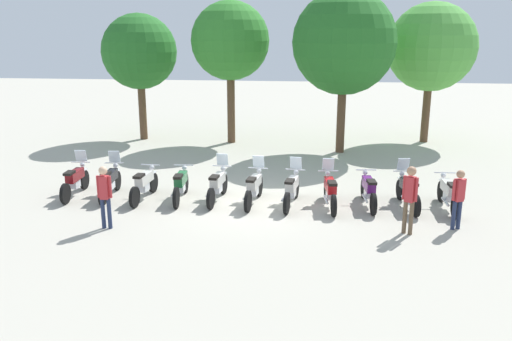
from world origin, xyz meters
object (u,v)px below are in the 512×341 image
(tree_0, at_px, (139,52))
(motorcycle_8, at_px, (369,190))
(motorcycle_2, at_px, (144,184))
(person_2, at_px, (410,194))
(person_1, at_px, (458,195))
(motorcycle_5, at_px, (254,187))
(motorcycle_7, at_px, (330,190))
(motorcycle_3, at_px, (181,184))
(motorcycle_6, at_px, (292,189))
(person_0, at_px, (105,192))
(tree_1, at_px, (230,41))
(motorcycle_10, at_px, (448,193))
(tree_2, at_px, (344,43))
(motorcycle_0, at_px, (75,180))
(motorcycle_4, at_px, (218,185))
(motorcycle_9, at_px, (408,191))
(motorcycle_1, at_px, (110,181))
(tree_3, at_px, (431,47))

(tree_0, bearing_deg, motorcycle_8, -41.82)
(motorcycle_2, xyz_separation_m, motorcycle_8, (6.90, 0.18, 0.00))
(person_2, bearing_deg, person_1, 141.91)
(motorcycle_5, bearing_deg, motorcycle_7, -86.05)
(motorcycle_3, distance_m, motorcycle_6, 3.46)
(motorcycle_5, height_order, person_1, person_1)
(person_0, bearing_deg, tree_1, 170.24)
(motorcycle_6, xyz_separation_m, motorcycle_10, (4.59, 0.15, -0.01))
(person_2, relative_size, tree_2, 0.27)
(motorcycle_10, bearing_deg, tree_2, 20.13)
(motorcycle_8, xyz_separation_m, tree_0, (-9.98, 8.93, 3.65))
(motorcycle_0, xyz_separation_m, motorcycle_6, (6.91, -0.12, 0.00))
(motorcycle_4, height_order, motorcycle_6, same)
(person_1, relative_size, tree_0, 0.27)
(motorcycle_3, bearing_deg, person_2, -111.74)
(motorcycle_7, distance_m, motorcycle_9, 2.31)
(motorcycle_7, bearing_deg, motorcycle_2, 82.79)
(motorcycle_0, distance_m, motorcycle_6, 6.91)
(motorcycle_9, height_order, motorcycle_10, motorcycle_9)
(motorcycle_5, relative_size, tree_2, 0.32)
(motorcycle_1, height_order, motorcycle_9, same)
(tree_3, bearing_deg, motorcycle_0, -141.86)
(tree_0, bearing_deg, person_1, -41.16)
(motorcycle_1, distance_m, motorcycle_5, 4.61)
(tree_1, bearing_deg, motorcycle_5, -76.24)
(motorcycle_0, height_order, motorcycle_10, motorcycle_0)
(motorcycle_1, relative_size, tree_1, 0.34)
(motorcycle_1, relative_size, person_2, 1.21)
(person_2, bearing_deg, person_0, -54.44)
(motorcycle_0, height_order, motorcycle_4, same)
(motorcycle_4, relative_size, motorcycle_5, 1.00)
(motorcycle_3, bearing_deg, motorcycle_0, 85.67)
(motorcycle_5, bearing_deg, motorcycle_3, 94.14)
(person_0, distance_m, tree_2, 12.39)
(person_0, bearing_deg, person_2, 91.69)
(tree_1, bearing_deg, motorcycle_0, -112.40)
(tree_0, bearing_deg, tree_2, -10.55)
(motorcycle_4, xyz_separation_m, tree_3, (8.08, 9.91, 3.87))
(tree_2, bearing_deg, motorcycle_5, -111.30)
(motorcycle_10, bearing_deg, motorcycle_3, 88.71)
(motorcycle_1, distance_m, motorcycle_9, 9.20)
(motorcycle_0, relative_size, motorcycle_3, 1.00)
(tree_0, bearing_deg, motorcycle_2, -71.29)
(motorcycle_0, distance_m, motorcycle_7, 8.05)
(motorcycle_0, relative_size, motorcycle_2, 1.00)
(motorcycle_1, bearing_deg, motorcycle_8, -95.03)
(motorcycle_8, bearing_deg, motorcycle_10, -96.68)
(motorcycle_1, distance_m, tree_1, 9.95)
(person_2, bearing_deg, motorcycle_8, -127.81)
(motorcycle_3, bearing_deg, person_0, 148.48)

